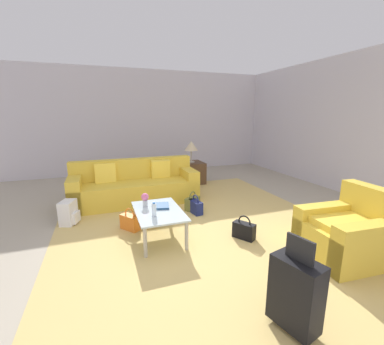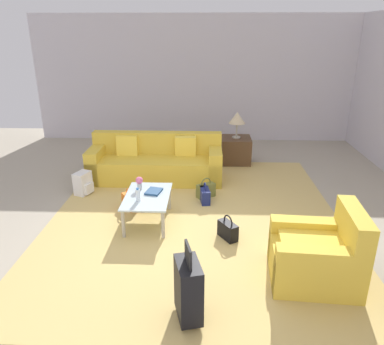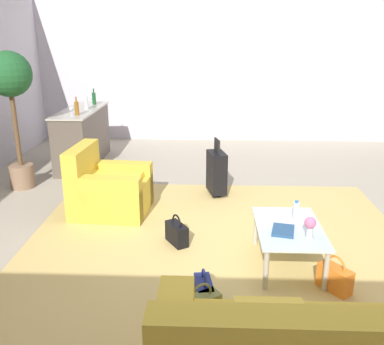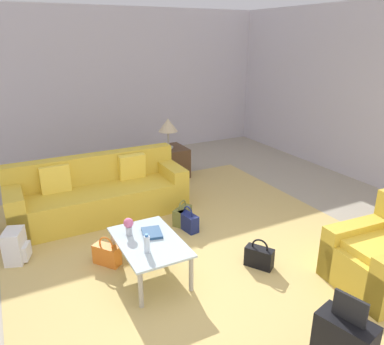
% 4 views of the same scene
% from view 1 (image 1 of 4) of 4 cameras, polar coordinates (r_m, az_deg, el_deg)
% --- Properties ---
extents(ground_plane, '(12.00, 12.00, 0.00)m').
position_cam_1_polar(ground_plane, '(3.73, 1.94, -15.80)').
color(ground_plane, '#A89E89').
extents(wall_left, '(0.12, 8.00, 3.10)m').
position_cam_1_polar(wall_left, '(8.19, -11.42, 10.95)').
color(wall_left, silver).
rests_on(wall_left, ground).
extents(area_rug, '(5.20, 4.40, 0.01)m').
position_cam_1_polar(area_rug, '(4.29, 1.45, -11.71)').
color(area_rug, tan).
rests_on(area_rug, ground).
extents(couch, '(0.85, 2.50, 0.87)m').
position_cam_1_polar(couch, '(5.47, -12.54, -3.19)').
color(couch, gold).
rests_on(couch, ground).
extents(armchair, '(0.92, 1.01, 0.90)m').
position_cam_1_polar(armchair, '(3.89, 31.70, -11.66)').
color(armchair, gold).
rests_on(armchair, ground).
extents(coffee_table, '(1.00, 0.65, 0.44)m').
position_cam_1_polar(coffee_table, '(3.78, -7.45, -9.12)').
color(coffee_table, silver).
rests_on(coffee_table, ground).
extents(water_bottle, '(0.06, 0.06, 0.20)m').
position_cam_1_polar(water_bottle, '(3.53, -8.42, -8.17)').
color(water_bottle, silver).
rests_on(water_bottle, coffee_table).
extents(coffee_table_book, '(0.31, 0.26, 0.03)m').
position_cam_1_polar(coffee_table_book, '(3.88, -6.71, -7.36)').
color(coffee_table_book, navy).
rests_on(coffee_table_book, coffee_table).
extents(flower_vase, '(0.11, 0.11, 0.21)m').
position_cam_1_polar(flower_vase, '(3.90, -10.40, -5.72)').
color(flower_vase, '#B2B7BC').
rests_on(flower_vase, coffee_table).
extents(side_table, '(0.62, 0.62, 0.55)m').
position_cam_1_polar(side_table, '(6.79, -0.18, -0.00)').
color(side_table, '#513823').
rests_on(side_table, ground).
extents(table_lamp, '(0.35, 0.35, 0.56)m').
position_cam_1_polar(table_lamp, '(6.67, -0.18, 5.86)').
color(table_lamp, '#ADA899').
rests_on(table_lamp, side_table).
extents(suitcase_black, '(0.44, 0.31, 0.85)m').
position_cam_1_polar(suitcase_black, '(2.48, 22.02, -23.49)').
color(suitcase_black, black).
rests_on(suitcase_black, ground).
extents(handbag_navy, '(0.34, 0.19, 0.36)m').
position_cam_1_polar(handbag_navy, '(4.75, 0.80, -7.60)').
color(handbag_navy, navy).
rests_on(handbag_navy, ground).
extents(handbag_orange, '(0.34, 0.30, 0.36)m').
position_cam_1_polar(handbag_orange, '(4.23, -13.60, -10.62)').
color(handbag_orange, orange).
rests_on(handbag_orange, ground).
extents(handbag_olive, '(0.29, 0.34, 0.36)m').
position_cam_1_polar(handbag_olive, '(4.94, 0.11, -6.78)').
color(handbag_olive, olive).
rests_on(handbag_olive, ground).
extents(handbag_black, '(0.35, 0.29, 0.36)m').
position_cam_1_polar(handbag_black, '(3.92, 11.48, -12.46)').
color(handbag_black, black).
rests_on(handbag_black, ground).
extents(backpack_white, '(0.35, 0.32, 0.40)m').
position_cam_1_polar(backpack_white, '(4.74, -25.69, -8.11)').
color(backpack_white, white).
rests_on(backpack_white, ground).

